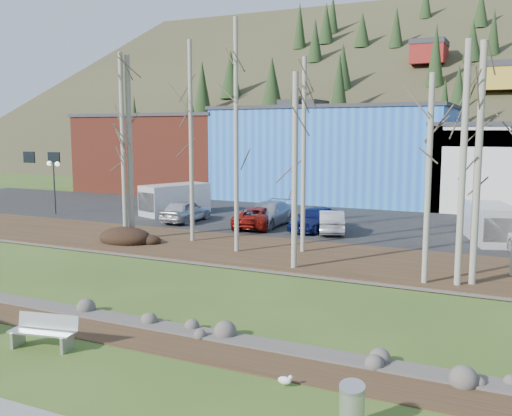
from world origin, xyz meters
The scene contains 31 objects.
ground centered at (0.00, 0.00, 0.00)m, with size 200.00×200.00×0.00m, color #35521C.
dirt_strip centered at (0.00, 2.10, 0.01)m, with size 80.00×1.80×0.03m, color #382616.
near_bank_rocks centered at (0.00, 3.10, 0.00)m, with size 80.00×0.80×0.50m, color #47423D, non-canonical shape.
river centered at (0.00, 7.20, 0.00)m, with size 80.00×8.00×0.90m, color black, non-canonical shape.
far_bank_rocks centered at (0.00, 11.30, 0.00)m, with size 80.00×0.80×0.46m, color #47423D, non-canonical shape.
far_bank centered at (0.00, 14.50, 0.07)m, with size 80.00×7.00×0.15m, color #382616.
parking_lot centered at (0.00, 25.00, 0.07)m, with size 80.00×14.00×0.14m, color black.
building_brick centered at (-24.00, 39.00, 3.91)m, with size 16.32×12.24×7.80m.
building_blue centered at (-6.00, 39.00, 4.16)m, with size 20.40×12.24×8.30m.
hillside centered at (0.00, 84.00, 17.50)m, with size 160.00×72.00×35.00m, color #373321, non-canonical shape.
bench_intact centered at (-2.35, 0.30, 0.48)m, with size 1.99×0.93×0.96m.
litter_bin centered at (6.83, -0.30, 0.45)m, with size 0.52×0.52×0.90m, color silver.
seagull centered at (4.82, 0.95, 0.16)m, with size 0.40×0.20×0.29m.
dirt_mound centered at (-9.70, 13.23, 0.45)m, with size 3.09×2.18×0.61m, color black.
birch_0 centered at (-10.11, 13.77, 5.22)m, with size 0.25×0.25×10.15m.
birch_1 centered at (-6.63, 15.16, 5.53)m, with size 0.23×0.23×10.76m.
birch_2 centered at (-9.96, 14.16, 5.17)m, with size 0.30×0.30×10.04m.
birch_3 centered at (-3.15, 13.74, 5.84)m, with size 0.22×0.22×11.38m.
birch_4 centered at (0.72, 11.79, 4.39)m, with size 0.26×0.26×8.49m.
birch_5 centered at (-0.14, 15.11, 4.91)m, with size 0.22×0.22×9.53m.
birch_6 centered at (6.35, 11.67, 4.25)m, with size 0.23×0.23×8.19m.
birch_7 centered at (7.58, 11.88, 4.85)m, with size 0.26×0.26×9.39m.
birch_8 centered at (8.08, 12.30, 4.83)m, with size 0.28×0.28×9.36m.
street_lamp centered at (-21.05, 19.56, 3.15)m, with size 1.42×0.65×3.83m.
car_0 centered at (-10.56, 20.64, 0.89)m, with size 1.76×4.38×1.49m, color #B8B8BA.
car_1 centered at (-5.29, 20.63, 0.80)m, with size 2.19×4.75×1.32m, color #9E1B12.
car_2 centered at (-4.98, 21.51, 0.90)m, with size 2.13×5.24×1.52m, color #A6A7AF.
car_3 centered at (-1.65, 21.11, 0.88)m, with size 1.75×4.36×1.48m, color #0F1850.
car_4 centered at (-0.51, 20.86, 0.81)m, with size 1.42×4.07×1.34m, color silver.
van_white centered at (8.22, 21.82, 1.15)m, with size 3.21×4.98×2.02m.
van_grey centered at (-13.23, 23.11, 1.23)m, with size 3.67×5.37×2.17m.
Camera 1 is at (9.82, -11.17, 6.14)m, focal length 40.00 mm.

